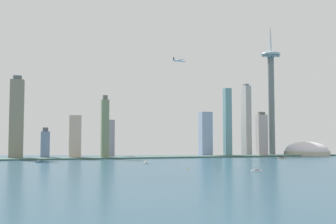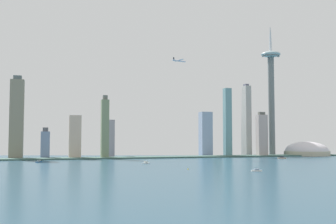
# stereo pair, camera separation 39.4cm
# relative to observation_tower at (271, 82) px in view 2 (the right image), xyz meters

# --- Properties ---
(ground_plane) EXTENTS (6000.00, 6000.00, 0.00)m
(ground_plane) POSITION_rel_observation_tower_xyz_m (-282.12, -509.03, -181.12)
(ground_plane) COLOR #284C60
(waterfront_pier) EXTENTS (859.52, 46.90, 2.99)m
(waterfront_pier) POSITION_rel_observation_tower_xyz_m (-282.12, -27.35, -179.62)
(waterfront_pier) COLOR #416258
(waterfront_pier) RESTS_ON ground
(observation_tower) EXTENTS (47.26, 47.26, 347.76)m
(observation_tower) POSITION_rel_observation_tower_xyz_m (0.00, 0.00, 0.00)
(observation_tower) COLOR slate
(observation_tower) RESTS_ON ground
(stadium_dome) EXTENTS (109.35, 109.35, 45.85)m
(stadium_dome) POSITION_rel_observation_tower_xyz_m (87.34, -13.89, -171.35)
(stadium_dome) COLOR beige
(stadium_dome) RESTS_ON ground
(skyscraper_0) EXTENTS (15.99, 15.82, 160.12)m
(skyscraper_0) POSITION_rel_observation_tower_xyz_m (-117.80, 0.28, -101.06)
(skyscraper_0) COLOR #62939A
(skyscraper_0) RESTS_ON ground
(skyscraper_1) EXTENTS (27.55, 14.78, 122.55)m
(skyscraper_1) POSITION_rel_observation_tower_xyz_m (14.89, 29.83, -119.84)
(skyscraper_1) COLOR #6893A7
(skyscraper_1) RESTS_ON ground
(skyscraper_2) EXTENTS (24.66, 12.92, 90.18)m
(skyscraper_2) POSITION_rel_observation_tower_xyz_m (-468.78, -7.79, -136.03)
(skyscraper_2) COLOR beige
(skyscraper_2) RESTS_ON ground
(skyscraper_3) EXTENTS (14.86, 17.20, 84.45)m
(skyscraper_3) POSITION_rel_observation_tower_xyz_m (-384.00, 56.74, -138.90)
(skyscraper_3) COLOR #958F9C
(skyscraper_3) RESTS_ON ground
(skyscraper_4) EXTENTS (15.36, 18.32, 132.24)m
(skyscraper_4) POSITION_rel_observation_tower_xyz_m (-409.10, -22.97, -117.88)
(skyscraper_4) COLOR gray
(skyscraper_4) RESTS_ON ground
(skyscraper_5) EXTENTS (23.48, 13.84, 86.95)m
(skyscraper_5) POSITION_rel_observation_tower_xyz_m (-109.43, 83.60, -140.72)
(skyscraper_5) COLOR gray
(skyscraper_5) RESTS_ON ground
(skyscraper_6) EXTENTS (23.64, 15.17, 103.41)m
(skyscraper_6) POSITION_rel_observation_tower_xyz_m (-45.79, -31.63, -131.53)
(skyscraper_6) COLOR #B6A4A0
(skyscraper_6) RESTS_ON ground
(skyscraper_7) EXTENTS (26.17, 27.88, 160.32)m
(skyscraper_7) POSITION_rel_observation_tower_xyz_m (19.14, 68.77, -102.68)
(skyscraper_7) COLOR #9FA8BC
(skyscraper_7) RESTS_ON ground
(skyscraper_8) EXTENTS (26.84, 27.96, 171.07)m
(skyscraper_8) POSITION_rel_observation_tower_xyz_m (-585.13, 13.01, -98.26)
(skyscraper_8) COLOR gray
(skyscraper_8) RESTS_ON ground
(skyscraper_9) EXTENTS (26.60, 25.32, 104.73)m
(skyscraper_9) POSITION_rel_observation_tower_xyz_m (-161.96, 28.60, -128.76)
(skyscraper_9) COLOR #92A3C2
(skyscraper_9) RESTS_ON ground
(skyscraper_10) EXTENTS (14.65, 27.96, 175.14)m
(skyscraper_10) POSITION_rel_observation_tower_xyz_m (-57.38, 22.16, -95.11)
(skyscraper_10) COLOR #ADA8A2
(skyscraper_10) RESTS_ON ground
(skyscraper_11) EXTENTS (18.24, 12.41, 64.65)m
(skyscraper_11) POSITION_rel_observation_tower_xyz_m (-527.98, 9.48, -151.30)
(skyscraper_11) COLOR #7085A8
(skyscraper_11) RESTS_ON ground
(boat_0) EXTENTS (17.33, 10.85, 8.41)m
(boat_0) POSITION_rel_observation_tower_xyz_m (-58.83, -134.23, -179.26)
(boat_0) COLOR beige
(boat_0) RESTS_ON ground
(boat_1) EXTENTS (14.11, 5.81, 3.41)m
(boat_1) POSITION_rel_observation_tower_xyz_m (-265.34, -400.65, -179.90)
(boat_1) COLOR white
(boat_1) RESTS_ON ground
(boat_2) EXTENTS (12.22, 17.90, 4.13)m
(boat_2) POSITION_rel_observation_tower_xyz_m (-538.00, -115.74, -179.64)
(boat_2) COLOR #164E90
(boat_2) RESTS_ON ground
(boat_3) EXTENTS (14.33, 10.88, 3.96)m
(boat_3) POSITION_rel_observation_tower_xyz_m (-365.28, -207.91, -179.71)
(boat_3) COLOR white
(boat_3) RESTS_ON ground
(channel_buoy_0) EXTENTS (1.74, 1.74, 2.40)m
(channel_buoy_0) POSITION_rel_observation_tower_xyz_m (-340.54, -348.39, -179.92)
(channel_buoy_0) COLOR yellow
(channel_buoy_0) RESTS_ON ground
(airplane) EXTENTS (33.99, 32.16, 8.20)m
(airplane) POSITION_rel_observation_tower_xyz_m (-246.89, -28.34, 32.71)
(airplane) COLOR silver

